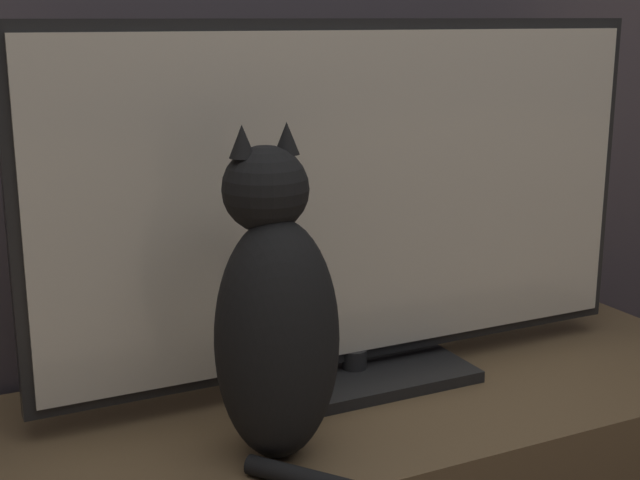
% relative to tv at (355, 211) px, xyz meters
% --- Properties ---
extents(tv, '(1.11, 0.23, 0.61)m').
position_rel_tv_xyz_m(tv, '(0.00, 0.00, 0.00)').
color(tv, black).
rests_on(tv, tv_stand).
extents(cat, '(0.19, 0.30, 0.48)m').
position_rel_tv_xyz_m(cat, '(-0.23, -0.20, -0.10)').
color(cat, black).
rests_on(cat, tv_stand).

